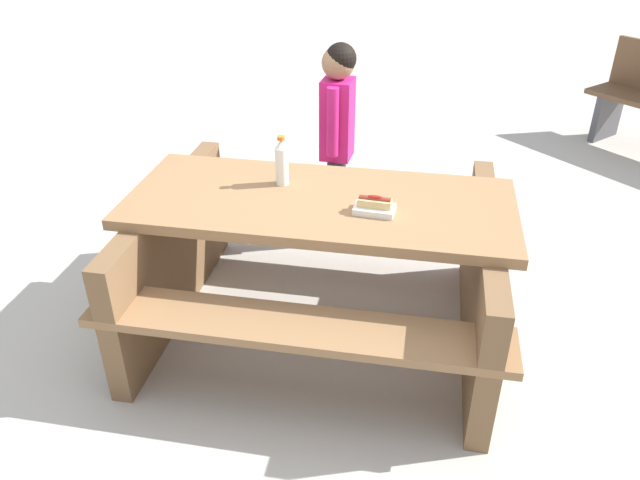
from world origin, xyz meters
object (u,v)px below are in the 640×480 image
soda_bottle (282,162)px  child_in_coat (338,120)px  picnic_table (320,254)px  hotdog_tray (375,206)px

soda_bottle → child_in_coat: child_in_coat is taller
soda_bottle → picnic_table: bearing=-22.1°
soda_bottle → child_in_coat: bearing=88.4°
picnic_table → hotdog_tray: (0.27, -0.05, 0.34)m
hotdog_tray → child_in_coat: 1.07m
child_in_coat → soda_bottle: bearing=-91.6°
picnic_table → hotdog_tray: size_ratio=10.61×
picnic_table → hotdog_tray: bearing=-10.8°
soda_bottle → hotdog_tray: soda_bottle is taller
child_in_coat → hotdog_tray: bearing=-63.7°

